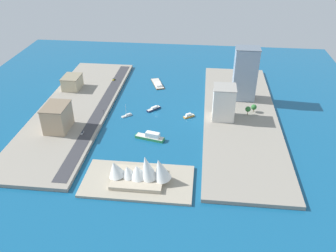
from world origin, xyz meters
The scene contains 19 objects.
ground_plane centered at (0.00, 0.00, 0.00)m, with size 440.00×440.00×0.00m, color #145684.
quay_west centered at (-82.34, 0.00, 1.60)m, with size 70.00×240.00×3.19m, color gray.
quay_east centered at (82.34, 0.00, 1.60)m, with size 70.00×240.00×3.19m, color gray.
peninsula_point centered at (-0.51, 103.10, 1.00)m, with size 81.35×42.54×2.00m, color #A89E89.
road_strip centered at (55.69, 0.00, 3.27)m, with size 11.52×228.00×0.15m, color #38383D.
sailboat_small_white centered at (28.22, 6.91, 0.95)m, with size 9.87×9.40×13.08m.
barge_flat_brown centered at (7.86, -69.87, 1.05)m, with size 19.37×31.18×3.09m.
patrol_launch_navy centered at (3.94, -9.17, 1.22)m, with size 13.32×14.14×3.20m.
ferry_green_doubledeck centered at (-1.28, 44.94, 2.68)m, with size 27.93×12.24×7.16m.
water_taxi_orange centered at (-32.47, 1.88, 1.46)m, with size 11.11×9.23×3.89m.
tower_tall_glass centered at (-86.66, -38.79, 30.78)m, with size 24.15×17.99×55.11m.
office_block_beige centered at (100.15, -43.67, 10.39)m, with size 18.46×23.84×14.35m.
apartment_midrise_tan centered at (83.13, 41.42, 15.00)m, with size 20.40×27.10×23.56m.
hotel_broad_white centered at (-64.78, 5.07, 19.38)m, with size 20.75×21.16×32.31m.
taxi_yellow_cab centered at (60.13, -70.46, 4.14)m, with size 2.11×4.79×1.65m.
sedan_silver centered at (59.70, 47.62, 4.12)m, with size 1.87×4.83×1.57m.
traffic_light_waterfront centered at (49.00, 14.64, 7.53)m, with size 0.36×0.36×6.50m.
opera_landmark centered at (-2.74, 103.10, 10.25)m, with size 48.56×26.90×22.68m.
park_tree_cluster centered at (-92.27, -6.12, 9.07)m, with size 11.74×12.29×9.16m.
Camera 1 is at (-44.04, 298.90, 169.85)m, focal length 37.31 mm.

